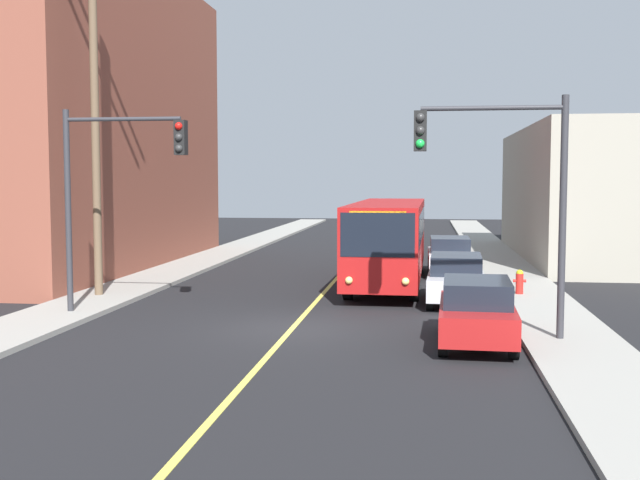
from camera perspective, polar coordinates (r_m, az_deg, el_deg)
ground_plane at (r=21.68m, az=-2.02°, el=-6.45°), size 120.00×120.00×0.00m
sidewalk_left at (r=33.07m, az=-11.55°, el=-2.62°), size 2.50×90.00×0.15m
sidewalk_right at (r=31.46m, az=14.29°, el=-3.03°), size 2.50×90.00×0.15m
lane_stripe_center at (r=36.39m, az=1.94°, el=-2.00°), size 0.16×60.00×0.01m
building_left_brick at (r=38.58m, az=-18.86°, el=8.40°), size 10.00×20.90×13.82m
city_bus at (r=30.61m, az=5.03°, el=0.17°), size 2.72×12.19×3.20m
parked_car_red at (r=19.86m, az=11.35°, el=-5.08°), size 1.95×4.46×1.62m
parked_car_silver at (r=26.17m, az=9.88°, el=-2.76°), size 1.96×4.46×1.62m
parked_car_white at (r=33.94m, az=9.43°, el=-1.11°), size 1.85×4.41×1.62m
utility_pole_near at (r=27.77m, az=-16.10°, el=9.58°), size 2.40×0.28×11.96m
traffic_signal_left_corner at (r=23.81m, az=-14.60°, el=4.80°), size 3.75×0.48×6.00m
traffic_signal_right_corner at (r=19.91m, az=12.96°, el=4.93°), size 3.75×0.48×6.00m
fire_hydrant at (r=27.86m, az=14.33°, el=-2.93°), size 0.44×0.26×0.84m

